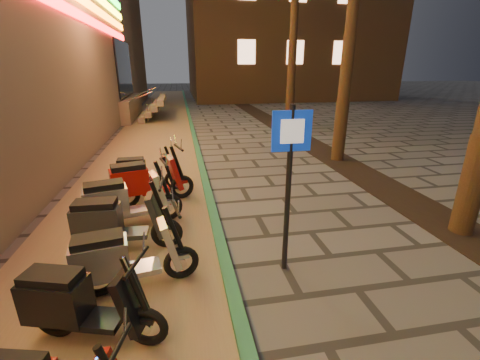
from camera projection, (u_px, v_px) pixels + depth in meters
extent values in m
plane|color=#474442|center=(327.00, 346.00, 3.56)|extent=(120.00, 120.00, 0.00)
cube|color=#8C7251|center=(152.00, 147.00, 12.37)|extent=(3.40, 60.00, 0.01)
cube|color=#296F47|center=(196.00, 144.00, 12.65)|extent=(0.18, 60.00, 0.10)
cube|color=black|center=(371.00, 179.00, 8.81)|extent=(1.20, 40.00, 0.02)
cube|color=black|center=(124.00, 69.00, 18.53)|extent=(0.08, 5.00, 3.00)
cube|color=gray|center=(93.00, 108.00, 18.91)|extent=(5.00, 6.00, 1.20)
cube|color=gray|center=(146.00, 115.00, 19.58)|extent=(0.35, 5.00, 0.30)
cube|color=gray|center=(151.00, 110.00, 19.54)|extent=(0.35, 5.00, 0.30)
cube|color=gray|center=(157.00, 104.00, 19.50)|extent=(0.35, 5.00, 0.30)
cube|color=gray|center=(162.00, 99.00, 19.46)|extent=(0.35, 5.00, 0.30)
cylinder|color=silver|center=(133.00, 99.00, 17.29)|extent=(2.09, 0.06, 0.81)
cylinder|color=silver|center=(141.00, 94.00, 21.00)|extent=(2.09, 0.06, 0.81)
cube|color=#EDB082|center=(247.00, 52.00, 25.12)|extent=(1.40, 0.06, 1.80)
cube|color=#EDB082|center=(295.00, 52.00, 25.81)|extent=(1.40, 0.06, 1.80)
cube|color=#EDB082|center=(341.00, 53.00, 26.49)|extent=(1.40, 0.06, 1.80)
cylinder|color=#472D19|center=(346.00, 69.00, 9.71)|extent=(0.40, 0.40, 5.70)
cylinder|color=#472D19|center=(292.00, 65.00, 14.30)|extent=(0.40, 0.40, 5.95)
cylinder|color=black|center=(288.00, 193.00, 4.54)|extent=(0.08, 0.08, 2.48)
cube|color=#0E32B7|center=(292.00, 131.00, 4.22)|extent=(0.55, 0.04, 0.54)
cube|color=white|center=(292.00, 131.00, 4.20)|extent=(0.32, 0.02, 0.32)
cylinder|color=black|center=(116.00, 352.00, 2.30)|extent=(0.17, 0.51, 0.04)
torus|color=black|center=(55.00, 318.00, 3.62)|extent=(0.51, 0.24, 0.50)
cylinder|color=silver|center=(55.00, 318.00, 3.62)|extent=(0.16, 0.13, 0.13)
torus|color=black|center=(146.00, 327.00, 3.50)|extent=(0.51, 0.24, 0.50)
cylinder|color=silver|center=(146.00, 327.00, 3.50)|extent=(0.16, 0.13, 0.13)
cube|color=black|center=(99.00, 320.00, 3.55)|extent=(0.60, 0.47, 0.08)
cube|color=black|center=(56.00, 299.00, 3.52)|extent=(0.75, 0.55, 0.48)
cube|color=black|center=(51.00, 277.00, 3.42)|extent=(0.66, 0.47, 0.12)
cube|color=black|center=(131.00, 301.00, 3.41)|extent=(0.36, 0.44, 0.68)
cylinder|color=black|center=(135.00, 287.00, 3.34)|extent=(0.27, 0.14, 0.71)
cylinder|color=black|center=(137.00, 262.00, 3.23)|extent=(0.20, 0.55, 0.04)
cube|color=black|center=(145.00, 318.00, 3.46)|extent=(0.24, 0.19, 0.06)
torus|color=black|center=(98.00, 280.00, 4.26)|extent=(0.53, 0.19, 0.52)
cylinder|color=silver|center=(98.00, 280.00, 4.26)|extent=(0.16, 0.12, 0.14)
torus|color=black|center=(181.00, 262.00, 4.63)|extent=(0.53, 0.19, 0.52)
cylinder|color=silver|center=(181.00, 262.00, 4.63)|extent=(0.16, 0.12, 0.14)
cube|color=#A1A3A9|center=(140.00, 268.00, 4.43)|extent=(0.60, 0.43, 0.08)
cube|color=#A1A3A9|center=(101.00, 260.00, 4.19)|extent=(0.76, 0.50, 0.50)
cube|color=black|center=(98.00, 240.00, 4.09)|extent=(0.67, 0.42, 0.12)
cube|color=#A1A3A9|center=(170.00, 244.00, 4.47)|extent=(0.33, 0.44, 0.70)
cylinder|color=black|center=(174.00, 230.00, 4.43)|extent=(0.28, 0.12, 0.74)
cylinder|color=black|center=(176.00, 209.00, 4.34)|extent=(0.15, 0.58, 0.04)
cube|color=#A1A3A9|center=(181.00, 255.00, 4.59)|extent=(0.24, 0.18, 0.06)
torus|color=black|center=(95.00, 238.00, 5.26)|extent=(0.54, 0.12, 0.54)
cylinder|color=silver|center=(95.00, 238.00, 5.26)|extent=(0.15, 0.11, 0.14)
torus|color=black|center=(167.00, 233.00, 5.43)|extent=(0.54, 0.12, 0.54)
cylinder|color=silver|center=(167.00, 233.00, 5.43)|extent=(0.15, 0.11, 0.14)
cube|color=#232628|center=(130.00, 233.00, 5.33)|extent=(0.58, 0.37, 0.08)
cube|color=#232628|center=(97.00, 221.00, 5.18)|extent=(0.74, 0.42, 0.52)
cube|color=black|center=(95.00, 204.00, 5.08)|extent=(0.65, 0.35, 0.12)
cube|color=#232628|center=(156.00, 215.00, 5.29)|extent=(0.29, 0.42, 0.73)
cylinder|color=black|center=(160.00, 203.00, 5.23)|extent=(0.29, 0.08, 0.77)
cylinder|color=black|center=(161.00, 184.00, 5.13)|extent=(0.07, 0.60, 0.05)
cube|color=#232628|center=(166.00, 227.00, 5.39)|extent=(0.23, 0.15, 0.06)
torus|color=black|center=(104.00, 218.00, 5.92)|extent=(0.57, 0.24, 0.56)
cylinder|color=silver|center=(104.00, 218.00, 5.92)|extent=(0.17, 0.14, 0.15)
torus|color=black|center=(169.00, 207.00, 6.40)|extent=(0.57, 0.24, 0.56)
cylinder|color=silver|center=(169.00, 207.00, 6.40)|extent=(0.17, 0.14, 0.15)
cube|color=silver|center=(137.00, 211.00, 6.14)|extent=(0.67, 0.50, 0.09)
cube|color=silver|center=(106.00, 202.00, 5.85)|extent=(0.83, 0.58, 0.54)
cube|color=black|center=(104.00, 186.00, 5.75)|extent=(0.73, 0.50, 0.13)
cube|color=silver|center=(160.00, 191.00, 6.22)|extent=(0.39, 0.49, 0.76)
cylinder|color=black|center=(163.00, 180.00, 6.18)|extent=(0.31, 0.15, 0.80)
cylinder|color=black|center=(164.00, 163.00, 6.08)|extent=(0.20, 0.62, 0.05)
cube|color=silver|center=(168.00, 201.00, 6.36)|extent=(0.27, 0.21, 0.06)
torus|color=black|center=(127.00, 196.00, 6.95)|extent=(0.58, 0.26, 0.57)
cylinder|color=silver|center=(127.00, 196.00, 6.95)|extent=(0.18, 0.15, 0.15)
torus|color=black|center=(182.00, 187.00, 7.47)|extent=(0.58, 0.26, 0.57)
cylinder|color=silver|center=(182.00, 187.00, 7.47)|extent=(0.18, 0.15, 0.15)
cube|color=maroon|center=(155.00, 189.00, 7.19)|extent=(0.68, 0.52, 0.09)
cube|color=maroon|center=(130.00, 181.00, 6.88)|extent=(0.85, 0.61, 0.55)
cube|color=black|center=(128.00, 167.00, 6.78)|extent=(0.75, 0.52, 0.13)
cube|color=maroon|center=(174.00, 173.00, 7.28)|extent=(0.40, 0.50, 0.77)
cylinder|color=black|center=(177.00, 163.00, 7.24)|extent=(0.31, 0.16, 0.81)
cylinder|color=black|center=(178.00, 147.00, 7.14)|extent=(0.22, 0.62, 0.05)
cube|color=maroon|center=(182.00, 182.00, 7.42)|extent=(0.27, 0.21, 0.07)
torus|color=black|center=(130.00, 183.00, 7.82)|extent=(0.50, 0.11, 0.50)
cylinder|color=silver|center=(130.00, 183.00, 7.82)|extent=(0.14, 0.10, 0.13)
torus|color=black|center=(174.00, 180.00, 8.04)|extent=(0.50, 0.11, 0.50)
cylinder|color=silver|center=(174.00, 180.00, 8.04)|extent=(0.14, 0.10, 0.13)
cube|color=black|center=(152.00, 180.00, 7.92)|extent=(0.54, 0.34, 0.08)
cube|color=black|center=(132.00, 172.00, 7.74)|extent=(0.68, 0.39, 0.48)
cube|color=black|center=(130.00, 161.00, 7.65)|extent=(0.61, 0.33, 0.12)
cube|color=black|center=(168.00, 168.00, 7.90)|extent=(0.27, 0.39, 0.68)
cylinder|color=black|center=(170.00, 160.00, 7.85)|extent=(0.27, 0.08, 0.71)
cylinder|color=black|center=(171.00, 148.00, 7.76)|extent=(0.06, 0.56, 0.04)
cube|color=black|center=(174.00, 175.00, 8.00)|extent=(0.22, 0.14, 0.06)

